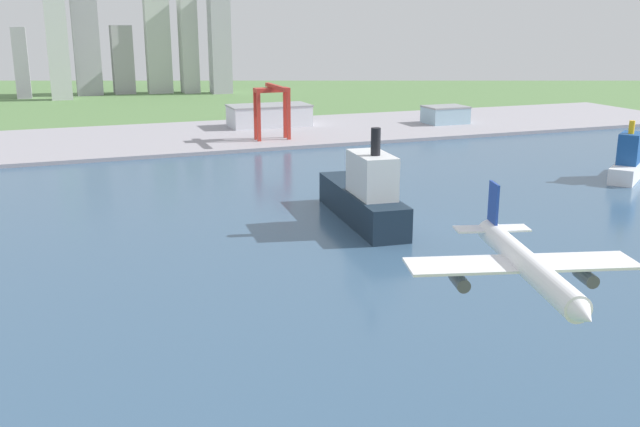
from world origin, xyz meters
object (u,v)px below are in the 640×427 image
object	(u,v)px
cargo_ship	(364,196)
warehouse_annex	(445,115)
airplane_landing	(527,265)
warehouse_main	(269,115)
port_crane_red	(273,100)
ferry_boat	(629,162)

from	to	relation	value
cargo_ship	warehouse_annex	size ratio (longest dim) A/B	2.33
airplane_landing	warehouse_annex	bearing A→B (deg)	61.47
airplane_landing	warehouse_annex	xyz separation A→B (m)	(220.77, 406.13, -32.98)
warehouse_main	warehouse_annex	size ratio (longest dim) A/B	1.92
airplane_landing	warehouse_main	xyz separation A→B (m)	(84.49, 440.69, -31.58)
port_crane_red	ferry_boat	bearing A→B (deg)	-50.31
port_crane_red	warehouse_annex	xyz separation A→B (m)	(152.88, 30.62, -20.67)
ferry_boat	port_crane_red	size ratio (longest dim) A/B	1.04
cargo_ship	airplane_landing	bearing A→B (deg)	-104.90
ferry_boat	port_crane_red	xyz separation A→B (m)	(-145.81, 175.69, 20.90)
port_crane_red	warehouse_annex	world-z (taller)	port_crane_red
airplane_landing	ferry_boat	distance (m)	294.45
port_crane_red	cargo_ship	bearing A→B (deg)	-96.26
ferry_boat	warehouse_annex	world-z (taller)	ferry_boat
ferry_boat	port_crane_red	bearing A→B (deg)	129.69
cargo_ship	port_crane_red	bearing A→B (deg)	83.74
cargo_ship	port_crane_red	xyz separation A→B (m)	(22.45, 204.79, 18.56)
airplane_landing	warehouse_annex	distance (m)	463.44
port_crane_red	warehouse_main	world-z (taller)	port_crane_red
cargo_ship	warehouse_main	distance (m)	272.77
airplane_landing	cargo_ship	distance (m)	179.35
warehouse_main	warehouse_annex	world-z (taller)	warehouse_main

